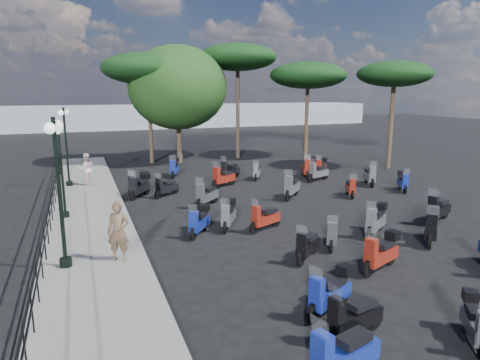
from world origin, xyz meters
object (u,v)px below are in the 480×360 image
object	(u,v)px
scooter_2	(228,216)
scooter_10	(166,188)
scooter_7	(381,253)
scooter_29	(321,168)
scooter_31	(310,166)
pine_3	(395,74)
lamp_post_2	(66,142)
scooter_30	(140,187)
scooter_6	(342,358)
scooter_4	(138,184)
woman	(118,232)
scooter_16	(224,177)
scooter_12	(476,323)
scooter_28	(370,176)
scooter_1	(330,293)
scooter_11	(230,171)
scooter_23	(318,173)
scooter_17	(257,172)
pine_1	(308,76)
scooter_20	(376,221)
scooter_27	(403,182)
scooter_14	(332,234)
pine_2	(148,69)
lamp_post_0	(59,184)
scooter_15	(292,187)
scooter_22	(306,169)
scooter_3	(207,196)
pine_0	(238,58)
scooter_9	(199,222)
broadleaf_tree	(178,88)
scooter_8	(265,219)
scooter_21	(350,188)
lamp_post_1	(61,165)
scooter_5	(175,168)
scooter_26	(438,210)
scooter_19	(432,227)
pedestrian_far	(86,169)

from	to	relation	value
scooter_2	scooter_10	xyz separation A→B (m)	(-1.20, 5.64, -0.06)
scooter_7	scooter_29	world-z (taller)	scooter_7
scooter_31	pine_3	size ratio (longest dim) A/B	0.20
lamp_post_2	scooter_30	world-z (taller)	lamp_post_2
scooter_10	scooter_6	bearing A→B (deg)	146.36
scooter_4	woman	bearing A→B (deg)	116.56
scooter_2	scooter_16	world-z (taller)	scooter_16
scooter_12	scooter_28	size ratio (longest dim) A/B	0.78
scooter_1	scooter_29	distance (m)	16.25
scooter_11	scooter_23	world-z (taller)	scooter_11
scooter_4	scooter_11	distance (m)	5.82
woman	scooter_28	size ratio (longest dim) A/B	1.06
scooter_16	scooter_17	size ratio (longest dim) A/B	1.19
scooter_10	scooter_29	world-z (taller)	scooter_29
scooter_30	pine_1	distance (m)	16.86
scooter_7	scooter_16	size ratio (longest dim) A/B	1.00
scooter_20	scooter_27	distance (m)	7.51
lamp_post_2	scooter_14	xyz separation A→B (m)	(8.07, -12.14, -2.01)
scooter_17	pine_2	size ratio (longest dim) A/B	0.18
lamp_post_0	scooter_10	size ratio (longest dim) A/B	3.13
scooter_15	scooter_22	size ratio (longest dim) A/B	0.88
scooter_17	scooter_20	distance (m)	10.29
scooter_3	pine_0	distance (m)	15.53
scooter_7	scooter_27	size ratio (longest dim) A/B	1.16
scooter_4	scooter_22	size ratio (longest dim) A/B	0.85
scooter_6	scooter_9	bearing A→B (deg)	-14.19
broadleaf_tree	scooter_12	bearing A→B (deg)	-88.66
scooter_2	scooter_8	distance (m)	1.34
scooter_17	scooter_21	world-z (taller)	scooter_17
scooter_15	scooter_27	bearing A→B (deg)	-142.58
lamp_post_1	scooter_3	distance (m)	6.01
scooter_1	pine_3	size ratio (longest dim) A/B	0.23
scooter_10	scooter_28	bearing A→B (deg)	-131.77
scooter_7	scooter_23	size ratio (longest dim) A/B	0.99
scooter_5	scooter_16	size ratio (longest dim) A/B	1.01
scooter_7	scooter_26	bearing A→B (deg)	-82.26
scooter_12	pine_1	world-z (taller)	pine_1
scooter_5	pine_3	size ratio (longest dim) A/B	0.24
scooter_1	scooter_2	distance (m)	6.62
lamp_post_0	pine_0	world-z (taller)	pine_0
scooter_21	pine_1	bearing A→B (deg)	-85.18
woman	scooter_7	xyz separation A→B (m)	(6.84, -2.99, -0.51)
scooter_2	scooter_19	distance (m)	6.99
lamp_post_0	scooter_6	xyz separation A→B (m)	(4.55, -6.77, -2.02)
pedestrian_far	scooter_19	bearing A→B (deg)	116.63
scooter_10	scooter_30	xyz separation A→B (m)	(-1.19, 0.29, 0.08)
woman	scooter_9	distance (m)	3.44
scooter_4	scooter_26	size ratio (longest dim) A/B	0.84
scooter_6	scooter_31	world-z (taller)	scooter_6
lamp_post_1	scooter_19	size ratio (longest dim) A/B	2.52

